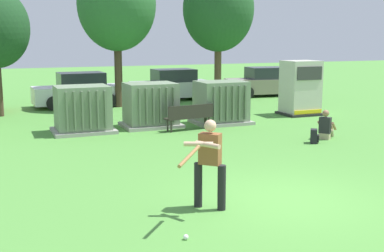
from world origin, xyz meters
name	(u,v)px	position (x,y,z in m)	size (l,w,h in m)	color
ground_plane	(287,200)	(0.00, 0.00, 0.00)	(96.00, 96.00, 0.00)	#51933D
transformer_west	(83,110)	(-2.52, 8.98, 0.79)	(2.10, 1.70, 1.62)	#9E9B93
transformer_mid_west	(151,105)	(0.00, 9.15, 0.79)	(2.10, 1.70, 1.62)	#9E9B93
transformer_mid_east	(221,103)	(2.71, 8.80, 0.79)	(2.10, 1.70, 1.62)	#9E9B93
generator_enclosure	(300,88)	(6.78, 9.49, 1.14)	(1.60, 1.40, 2.30)	#262626
park_bench	(190,115)	(1.06, 7.92, 0.54)	(1.84, 0.62, 0.92)	#2D2823
batter	(209,160)	(-1.70, 0.13, 0.98)	(1.31, 1.33, 1.74)	black
sports_ball	(186,237)	(-2.64, -1.07, 0.04)	(0.09, 0.09, 0.09)	white
seated_spectator	(326,127)	(4.62, 4.86, 0.38)	(0.77, 0.70, 0.96)	tan
backpack	(314,136)	(3.84, 4.41, 0.21)	(0.37, 0.38, 0.44)	black
tree_center_left	(117,5)	(0.22, 14.83, 4.75)	(3.63, 3.63, 6.93)	#4C3828
tree_center_right	(218,9)	(5.29, 14.58, 4.62)	(3.53, 3.53, 6.74)	brown
parked_car_left_of_center	(79,91)	(-1.51, 15.67, 0.75)	(4.25, 2.01, 1.62)	silver
parked_car_right_of_center	(172,86)	(3.46, 16.40, 0.75)	(4.21, 1.94, 1.62)	#B2B2B7
parked_car_rightmost	(265,83)	(8.91, 16.07, 0.75)	(4.37, 2.29, 1.62)	gray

